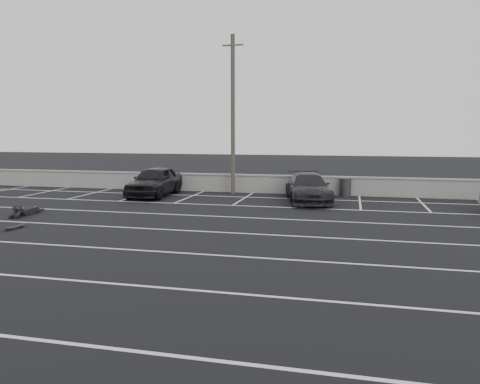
% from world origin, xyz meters
% --- Properties ---
extents(ground, '(120.00, 120.00, 0.00)m').
position_xyz_m(ground, '(0.00, 0.00, 0.00)').
color(ground, black).
rests_on(ground, ground).
extents(seawall, '(50.00, 0.45, 1.06)m').
position_xyz_m(seawall, '(0.00, 14.00, 0.55)').
color(seawall, gray).
rests_on(seawall, ground).
extents(stall_lines, '(36.00, 20.05, 0.01)m').
position_xyz_m(stall_lines, '(-0.08, 4.41, 0.00)').
color(stall_lines, silver).
rests_on(stall_lines, ground).
extents(car_left, '(2.10, 4.88, 1.64)m').
position_xyz_m(car_left, '(-4.01, 11.31, 0.82)').
color(car_left, black).
rests_on(car_left, ground).
extents(car_right, '(3.04, 5.26, 1.43)m').
position_xyz_m(car_right, '(4.43, 11.03, 0.72)').
color(car_right, black).
rests_on(car_right, ground).
extents(utility_pole, '(1.18, 0.24, 8.86)m').
position_xyz_m(utility_pole, '(-0.03, 13.20, 4.49)').
color(utility_pole, '#4C4238').
rests_on(utility_pole, ground).
extents(trash_bin, '(0.81, 0.81, 1.00)m').
position_xyz_m(trash_bin, '(6.25, 13.60, 0.51)').
color(trash_bin, '#27272A').
rests_on(trash_bin, ground).
extents(person, '(1.69, 2.73, 0.49)m').
position_xyz_m(person, '(-7.00, 4.74, 0.24)').
color(person, black).
rests_on(person, ground).
extents(skateboard, '(0.33, 0.81, 0.10)m').
position_xyz_m(skateboard, '(-5.35, 1.82, 0.07)').
color(skateboard, black).
rests_on(skateboard, ground).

